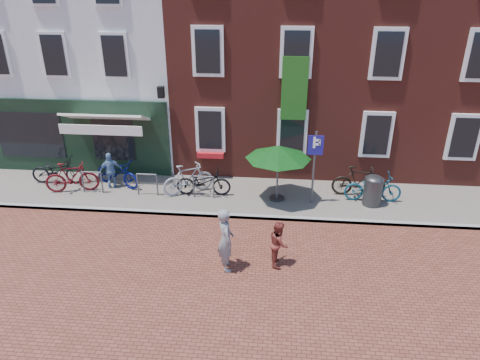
# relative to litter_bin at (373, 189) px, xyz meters

# --- Properties ---
(ground) EXTENTS (80.00, 80.00, 0.00)m
(ground) POSITION_rel_litter_bin_xyz_m (-6.24, -1.22, -0.69)
(ground) COLOR brown
(sidewalk) EXTENTS (24.00, 3.00, 0.10)m
(sidewalk) POSITION_rel_litter_bin_xyz_m (-5.24, 0.28, -0.64)
(sidewalk) COLOR slate
(sidewalk) RESTS_ON ground
(building_stucco) EXTENTS (8.00, 8.00, 9.00)m
(building_stucco) POSITION_rel_litter_bin_xyz_m (-11.24, 5.78, 3.81)
(building_stucco) COLOR silver
(building_stucco) RESTS_ON ground
(building_brick_mid) EXTENTS (6.00, 8.00, 10.00)m
(building_brick_mid) POSITION_rel_litter_bin_xyz_m (-4.24, 5.78, 4.31)
(building_brick_mid) COLOR maroon
(building_brick_mid) RESTS_ON ground
(building_brick_right) EXTENTS (6.00, 8.00, 10.00)m
(building_brick_right) POSITION_rel_litter_bin_xyz_m (1.76, 5.78, 4.31)
(building_brick_right) COLOR maroon
(building_brick_right) RESTS_ON ground
(litter_bin) EXTENTS (0.62, 0.62, 1.13)m
(litter_bin) POSITION_rel_litter_bin_xyz_m (0.00, 0.00, 0.00)
(litter_bin) COLOR #38383B
(litter_bin) RESTS_ON sidewalk
(parking_sign) EXTENTS (0.50, 0.07, 2.56)m
(parking_sign) POSITION_rel_litter_bin_xyz_m (-2.02, -0.09, 1.11)
(parking_sign) COLOR #4C4C4F
(parking_sign) RESTS_ON sidewalk
(parasol) EXTENTS (2.21, 2.21, 2.08)m
(parasol) POSITION_rel_litter_bin_xyz_m (-3.21, 0.08, 1.25)
(parasol) COLOR #4C4C4F
(parasol) RESTS_ON sidewalk
(woman) EXTENTS (0.63, 0.76, 1.78)m
(woman) POSITION_rel_litter_bin_xyz_m (-4.49, -3.85, 0.21)
(woman) COLOR gray
(woman) RESTS_ON ground
(boy) EXTENTS (0.52, 0.65, 1.29)m
(boy) POSITION_rel_litter_bin_xyz_m (-3.10, -3.52, -0.04)
(boy) COLOR maroon
(boy) RESTS_ON ground
(cafe_person) EXTENTS (0.85, 0.65, 1.34)m
(cafe_person) POSITION_rel_litter_bin_xyz_m (-9.21, 0.47, 0.08)
(cafe_person) COLOR #6588B0
(cafe_person) RESTS_ON sidewalk
(bicycle_0) EXTENTS (1.95, 0.78, 1.00)m
(bicycle_0) POSITION_rel_litter_bin_xyz_m (-11.35, 0.64, -0.08)
(bicycle_0) COLOR black
(bicycle_0) RESTS_ON sidewalk
(bicycle_1) EXTENTS (1.93, 0.95, 1.12)m
(bicycle_1) POSITION_rel_litter_bin_xyz_m (-10.48, 0.00, -0.03)
(bicycle_1) COLOR #510C11
(bicycle_1) RESTS_ON sidewalk
(bicycle_2) EXTENTS (2.02, 1.36, 1.00)m
(bicycle_2) POSITION_rel_litter_bin_xyz_m (-9.06, 0.65, -0.08)
(bicycle_2) COLOR #050A53
(bicycle_2) RESTS_ON sidewalk
(bicycle_3) EXTENTS (1.86, 1.39, 1.12)m
(bicycle_3) POSITION_rel_litter_bin_xyz_m (-6.34, 0.27, -0.03)
(bicycle_3) COLOR #9B9C9E
(bicycle_3) RESTS_ON sidewalk
(bicycle_4) EXTENTS (1.94, 0.77, 1.00)m
(bicycle_4) POSITION_rel_litter_bin_xyz_m (-5.78, 0.18, -0.08)
(bicycle_4) COLOR black
(bicycle_4) RESTS_ON sidewalk
(bicycle_5) EXTENTS (1.87, 0.59, 1.12)m
(bicycle_5) POSITION_rel_litter_bin_xyz_m (-0.38, 0.61, -0.03)
(bicycle_5) COLOR black
(bicycle_5) RESTS_ON sidewalk
(bicycle_6) EXTENTS (1.92, 0.68, 1.00)m
(bicycle_6) POSITION_rel_litter_bin_xyz_m (0.05, 0.27, -0.08)
(bicycle_6) COLOR navy
(bicycle_6) RESTS_ON sidewalk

